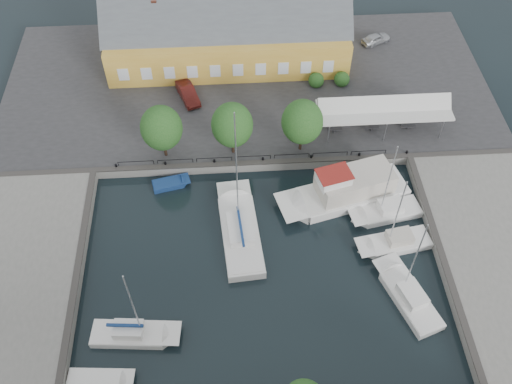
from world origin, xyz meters
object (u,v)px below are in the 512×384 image
car_red (188,93)px  trawler (348,191)px  east_boat_a (386,213)px  west_boat_d (134,335)px  car_silver (376,39)px  launch_nw (171,184)px  center_sailboat (240,232)px  launch_sw (100,383)px  tent_canopy (384,110)px  east_boat_c (408,297)px  warehouse (222,32)px  east_boat_b (395,244)px

car_red → trawler: trawler is taller
east_boat_a → west_boat_d: 26.13m
car_silver → launch_nw: 32.85m
center_sailboat → launch_sw: 18.01m
tent_canopy → east_boat_c: east_boat_c is taller
car_silver → east_boat_a: east_boat_a is taller
car_silver → launch_nw: size_ratio=0.94×
warehouse → east_boat_b: size_ratio=2.90×
car_red → launch_nw: bearing=-118.2°
car_silver → east_boat_a: 26.60m
east_boat_b → launch_nw: 22.85m
warehouse → car_red: warehouse is taller
west_boat_d → launch_sw: 4.53m
car_red → east_boat_a: (19.36, -17.15, -1.49)m
warehouse → car_silver: warehouse is taller
tent_canopy → car_red: size_ratio=3.05×
center_sailboat → launch_sw: center_sailboat is taller
car_red → east_boat_b: 28.47m
car_silver → west_boat_d: 46.62m
tent_canopy → east_boat_a: size_ratio=1.37×
tent_canopy → west_boat_d: (-25.00, -22.21, -3.41)m
trawler → east_boat_c: bearing=-73.5°
trawler → launch_sw: size_ratio=2.50×
car_silver → trawler: (-7.49, -23.89, -0.62)m
east_boat_a → west_boat_d: (-23.55, -11.33, 0.01)m
car_red → east_boat_c: 32.75m
east_boat_b → center_sailboat: bearing=171.3°
warehouse → launch_nw: (-5.93, -19.64, -4.34)m
launch_sw → east_boat_a: bearing=30.2°
center_sailboat → trawler: (10.80, 3.82, 0.65)m
center_sailboat → east_boat_b: 14.49m
car_silver → east_boat_c: (-4.04, -35.51, -1.38)m
west_boat_d → car_silver: bearing=53.8°
car_red → east_boat_b: size_ratio=0.47×
east_boat_c → launch_nw: east_boat_c is taller
center_sailboat → launch_nw: 9.43m
tent_canopy → car_silver: size_ratio=3.74×
center_sailboat → east_boat_c: center_sailboat is taller
trawler → east_boat_c: size_ratio=1.32×
car_silver → car_red: (-23.35, -9.10, 0.12)m
car_red → warehouse: bearing=40.8°
car_red → west_boat_d: size_ratio=0.45×
center_sailboat → west_boat_d: bearing=-133.1°
tent_canopy → east_boat_c: size_ratio=1.35×
east_boat_c → launch_nw: size_ratio=2.60×
trawler → launch_sw: trawler is taller
car_silver → east_boat_b: 30.18m
car_red → east_boat_a: bearing=-61.7°
car_red → east_boat_a: 25.91m
tent_canopy → car_silver: (2.54, 15.38, -2.05)m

